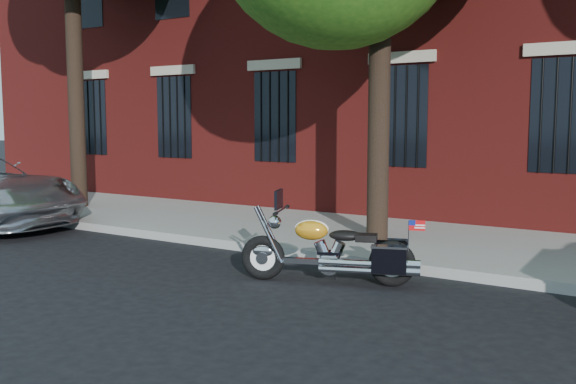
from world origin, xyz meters
The scene contains 4 objects.
ground centered at (0.00, 0.00, 0.00)m, with size 120.00×120.00×0.00m, color black.
curb centered at (0.00, 1.38, 0.07)m, with size 40.00×0.16×0.15m, color gray.
sidewalk centered at (0.00, 3.26, 0.07)m, with size 40.00×3.60×0.15m, color gray.
motorcycle centered at (1.11, 0.27, 0.41)m, with size 2.37×1.18×1.21m.
Camera 1 is at (4.96, -6.94, 2.11)m, focal length 40.00 mm.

